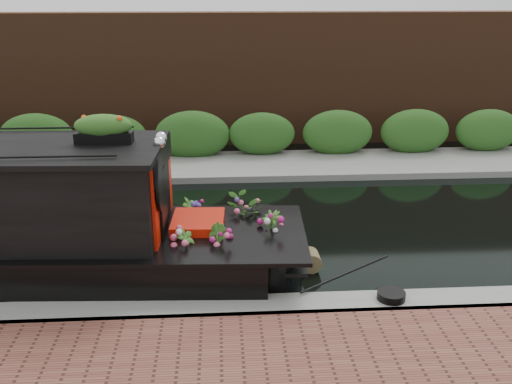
{
  "coord_description": "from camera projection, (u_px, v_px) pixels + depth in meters",
  "views": [
    {
      "loc": [
        0.89,
        -10.74,
        4.74
      ],
      "look_at": [
        1.53,
        -0.6,
        1.06
      ],
      "focal_mm": 40.0,
      "sensor_mm": 36.0,
      "label": 1
    }
  ],
  "objects": [
    {
      "name": "rope_fender",
      "position": [
        311.0,
        260.0,
        10.07
      ],
      "size": [
        0.35,
        0.4,
        0.35
      ],
      "primitive_type": "cylinder",
      "rotation": [
        1.57,
        0.0,
        0.0
      ],
      "color": "brown",
      "rests_on": "ground"
    },
    {
      "name": "near_bank_coping",
      "position": [
        166.0,
        322.0,
        8.54
      ],
      "size": [
        40.0,
        0.6,
        0.5
      ],
      "primitive_type": "cube",
      "color": "gray",
      "rests_on": "ground"
    },
    {
      "name": "far_brick_wall",
      "position": [
        193.0,
        142.0,
        18.39
      ],
      "size": [
        40.0,
        1.0,
        8.0
      ],
      "primitive_type": "cube",
      "color": "#4A2A19",
      "rests_on": "ground"
    },
    {
      "name": "far_hedge",
      "position": [
        191.0,
        160.0,
        16.42
      ],
      "size": [
        40.0,
        1.1,
        2.8
      ],
      "primitive_type": "cube",
      "color": "#28571D",
      "rests_on": "ground"
    },
    {
      "name": "ground",
      "position": [
        179.0,
        232.0,
        11.64
      ],
      "size": [
        80.0,
        80.0,
        0.0
      ],
      "primitive_type": "plane",
      "color": "black",
      "rests_on": "ground"
    },
    {
      "name": "far_bank_path",
      "position": [
        189.0,
        170.0,
        15.58
      ],
      "size": [
        40.0,
        2.4,
        0.34
      ],
      "primitive_type": "cube",
      "color": "gray",
      "rests_on": "ground"
    },
    {
      "name": "coiled_mooring_rope",
      "position": [
        391.0,
        295.0,
        8.66
      ],
      "size": [
        0.43,
        0.43,
        0.12
      ],
      "primitive_type": "cylinder",
      "color": "black",
      "rests_on": "near_bank_coping"
    }
  ]
}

